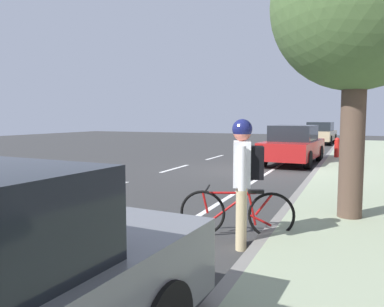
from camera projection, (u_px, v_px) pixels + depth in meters
ground at (256, 171)px, 13.03m from camera, size 59.31×59.31×0.00m
sidewalk at (383, 176)px, 11.48m from camera, size 3.73×37.07×0.13m
curb_edge at (316, 172)px, 12.25m from camera, size 0.16×37.07×0.13m
lane_stripe_centre at (175, 168)px, 13.55m from camera, size 0.14×35.80×0.01m
lane_stripe_bike_edge at (270, 171)px, 12.84m from camera, size 0.12×37.07×0.01m
parked_sedan_red_second at (293, 145)px, 14.88m from camera, size 2.03×4.50×1.52m
parked_sedan_tan_mid at (320, 133)px, 26.29m from camera, size 2.02×4.49×1.52m
bicycle_at_curb at (237, 213)px, 5.75m from camera, size 1.69×0.58×0.76m
cyclist_with_backpack at (244, 169)px, 5.19m from camera, size 0.49×0.60×1.79m
street_tree_mid_block at (358, 6)px, 6.12m from camera, size 2.79×2.79×4.93m
fire_hydrant at (337, 147)px, 16.19m from camera, size 0.22×0.22×0.84m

